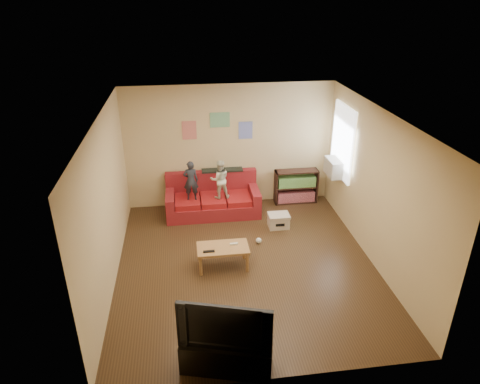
{
  "coord_description": "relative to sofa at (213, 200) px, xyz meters",
  "views": [
    {
      "loc": [
        -0.96,
        -6.26,
        4.45
      ],
      "look_at": [
        0.0,
        0.8,
        1.05
      ],
      "focal_mm": 32.0,
      "sensor_mm": 36.0,
      "label": 1
    }
  ],
  "objects": [
    {
      "name": "artwork_center",
      "position": [
        0.23,
        0.42,
        1.66
      ],
      "size": [
        0.42,
        0.01,
        0.32
      ],
      "primitive_type": "cube",
      "color": "#72B27F",
      "rests_on": "room_shell"
    },
    {
      "name": "child_b",
      "position": [
        0.15,
        -0.17,
        0.55
      ],
      "size": [
        0.44,
        0.36,
        0.85
      ],
      "primitive_type": "imported",
      "rotation": [
        0.0,
        0.0,
        3.24
      ],
      "color": "beige",
      "rests_on": "sofa"
    },
    {
      "name": "tissue",
      "position": [
        0.77,
        -1.41,
        -0.24
      ],
      "size": [
        0.14,
        0.14,
        0.11
      ],
      "primitive_type": "sphere",
      "rotation": [
        0.0,
        0.0,
        0.31
      ],
      "color": "silver",
      "rests_on": "ground"
    },
    {
      "name": "sofa",
      "position": [
        0.0,
        0.0,
        0.0
      ],
      "size": [
        1.99,
        0.92,
        0.88
      ],
      "color": "maroon",
      "rests_on": "ground"
    },
    {
      "name": "window",
      "position": [
        2.65,
        -0.42,
        1.35
      ],
      "size": [
        0.04,
        1.08,
        1.48
      ],
      "primitive_type": "cube",
      "color": "white",
      "rests_on": "room_shell"
    },
    {
      "name": "tv_stand",
      "position": [
        -0.16,
        -4.32,
        -0.08
      ],
      "size": [
        1.22,
        0.67,
        0.44
      ],
      "primitive_type": "cube",
      "rotation": [
        0.0,
        0.0,
        -0.26
      ],
      "color": "black",
      "rests_on": "ground"
    },
    {
      "name": "television",
      "position": [
        -0.16,
        -4.32,
        0.48
      ],
      "size": [
        1.17,
        0.48,
        0.67
      ],
      "primitive_type": "imported",
      "rotation": [
        0.0,
        0.0,
        -0.29
      ],
      "color": "black",
      "rests_on": "tv_stand"
    },
    {
      "name": "ac_unit",
      "position": [
        2.53,
        -0.42,
        0.79
      ],
      "size": [
        0.28,
        0.55,
        0.35
      ],
      "primitive_type": "cube",
      "color": "#B7B2A3",
      "rests_on": "window"
    },
    {
      "name": "artwork_left",
      "position": [
        -0.42,
        0.42,
        1.46
      ],
      "size": [
        0.3,
        0.01,
        0.4
      ],
      "primitive_type": "cube",
      "color": "#D87266",
      "rests_on": "room_shell"
    },
    {
      "name": "coffee_table",
      "position": [
        0.02,
        -2.08,
        0.05
      ],
      "size": [
        0.89,
        0.49,
        0.4
      ],
      "color": "#AF7B46",
      "rests_on": "ground"
    },
    {
      "name": "room_shell",
      "position": [
        0.43,
        -2.07,
        1.06
      ],
      "size": [
        4.52,
        5.02,
        2.72
      ],
      "color": "#442E1A",
      "rests_on": "ground"
    },
    {
      "name": "remote",
      "position": [
        -0.23,
        -2.2,
        0.12
      ],
      "size": [
        0.2,
        0.05,
        0.02
      ],
      "primitive_type": "cube",
      "rotation": [
        0.0,
        0.0,
        0.0
      ],
      "color": "black",
      "rests_on": "coffee_table"
    },
    {
      "name": "artwork_right",
      "position": [
        0.78,
        0.42,
        1.41
      ],
      "size": [
        0.3,
        0.01,
        0.38
      ],
      "primitive_type": "cube",
      "color": "#727FCC",
      "rests_on": "room_shell"
    },
    {
      "name": "file_box",
      "position": [
        1.28,
        -0.86,
        -0.14
      ],
      "size": [
        0.43,
        0.33,
        0.29
      ],
      "color": "beige",
      "rests_on": "ground"
    },
    {
      "name": "child_a",
      "position": [
        -0.45,
        -0.17,
        0.55
      ],
      "size": [
        0.32,
        0.22,
        0.86
      ],
      "primitive_type": "imported",
      "rotation": [
        0.0,
        0.0,
        3.1
      ],
      "color": "#242831",
      "rests_on": "sofa"
    },
    {
      "name": "game_controller",
      "position": [
        0.22,
        -2.03,
        0.12
      ],
      "size": [
        0.14,
        0.05,
        0.03
      ],
      "primitive_type": "cube",
      "rotation": [
        0.0,
        0.0,
        0.05
      ],
      "color": "silver",
      "rests_on": "coffee_table"
    },
    {
      "name": "bookshelf",
      "position": [
        1.92,
        0.23,
        0.05
      ],
      "size": [
        0.97,
        0.29,
        0.77
      ],
      "color": "#311C15",
      "rests_on": "ground"
    }
  ]
}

